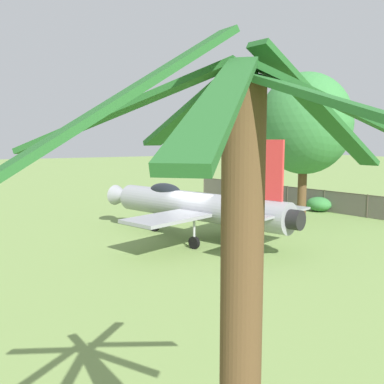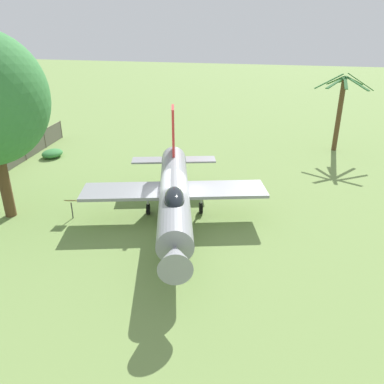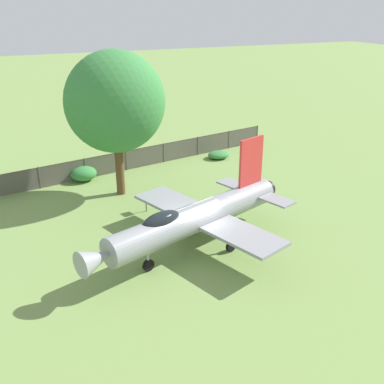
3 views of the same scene
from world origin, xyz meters
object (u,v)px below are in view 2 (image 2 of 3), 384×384
(palm_tree, at_px, (340,109))
(info_plaque, at_px, (71,204))
(display_jet, at_px, (174,193))
(shrub_near_fence, at_px, (52,153))

(palm_tree, height_order, info_plaque, palm_tree)
(palm_tree, bearing_deg, info_plaque, 140.36)
(display_jet, bearing_deg, shrub_near_fence, -140.93)
(palm_tree, xyz_separation_m, info_plaque, (-16.96, 14.05, -2.60))
(display_jet, distance_m, shrub_near_fence, 15.24)
(display_jet, distance_m, palm_tree, 18.43)
(display_jet, xyz_separation_m, palm_tree, (16.25, -8.56, 1.61))
(display_jet, relative_size, palm_tree, 1.99)
(shrub_near_fence, bearing_deg, palm_tree, -69.00)
(palm_tree, distance_m, info_plaque, 22.17)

